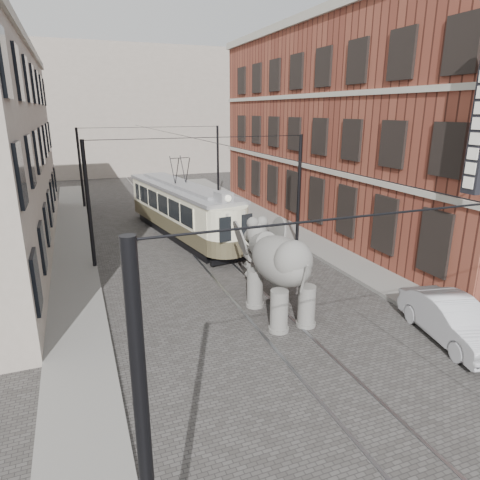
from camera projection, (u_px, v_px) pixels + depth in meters
name	position (u px, v px, depth m)	size (l,w,h in m)	color
ground	(252.00, 301.00, 16.95)	(120.00, 120.00, 0.00)	#44413F
tram_rails	(252.00, 300.00, 16.94)	(1.54, 80.00, 0.02)	slate
sidewalk_right	(377.00, 278.00, 18.99)	(2.00, 60.00, 0.15)	slate
sidewalk_left	(77.00, 328.00, 14.69)	(2.00, 60.00, 0.15)	slate
brick_building	(359.00, 130.00, 27.02)	(8.00, 26.00, 12.00)	brown
distant_block	(123.00, 112.00, 50.63)	(28.00, 10.00, 14.00)	gray
catenary	(209.00, 202.00, 20.47)	(11.00, 30.20, 6.00)	black
tram	(181.00, 198.00, 25.00)	(2.42, 11.72, 4.65)	#ECE6BF
elephant	(280.00, 273.00, 15.28)	(2.95, 5.35, 3.28)	slate
parked_car	(453.00, 320.00, 13.89)	(1.50, 4.27, 1.41)	#BBBBC1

